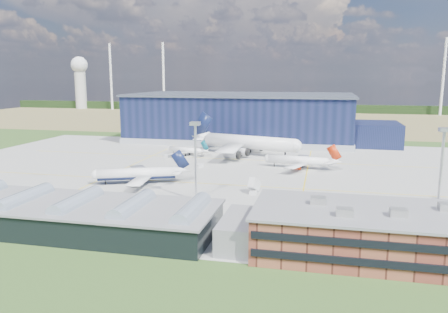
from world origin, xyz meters
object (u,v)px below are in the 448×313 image
Objects in this scene: airliner_widebody at (249,135)px; gse_tug_b at (280,222)px; ops_building at (368,232)px; gse_van_b at (322,161)px; airliner_red at (299,156)px; gse_cart_b at (167,156)px; airliner_navy at (137,168)px; airstair at (254,187)px; gse_tug_c at (278,149)px; light_mast_center at (195,148)px; light_mast_east at (442,158)px; hangar at (246,119)px; airliner_regional at (186,147)px; gse_cart_a at (199,165)px; car_b at (104,212)px.

airliner_widebody is 19.77× the size of gse_tug_b.
ops_building is 10.60× the size of gse_van_b.
airliner_red is 59.51m from gse_cart_b.
airliner_navy is 60.10m from gse_tug_b.
gse_tug_b is 0.57× the size of airstair.
airliner_navy is at bearing -116.44° from gse_tug_c.
light_mast_center is at bearing 146.31° from ops_building.
light_mast_east is 91.95m from airliner_navy.
hangar reaches higher than gse_tug_c.
airliner_regional is 7.90× the size of gse_cart_b.
light_mast_center is at bearing -98.15° from gse_tug_c.
airstair is at bearing -78.71° from hangar.
gse_cart_a is 42.75m from airstair.
airliner_red is at bearing 31.33° from gse_cart_a.
airliner_navy is (-25.17, 14.98, -10.00)m from light_mast_center.
airstair is at bearing -116.17° from gse_cart_b.
airliner_widebody is (2.48, 76.75, -6.23)m from light_mast_center.
gse_tug_c is (26.55, 46.52, -0.04)m from gse_cart_a.
airliner_red is 68.14m from gse_tug_b.
gse_tug_c is at bearing -65.69° from airliner_red.
hangar reaches higher than airliner_widebody.
gse_van_b reaches higher than gse_cart_b.
ops_building is at bearing 125.33° from airliner_navy.
light_mast_east is 5.30× the size of gse_van_b.
ops_building is 125.86m from gse_tug_c.
gse_cart_b is (-58.44, 10.34, -4.39)m from airliner_red.
gse_cart_a is at bearing -118.97° from gse_tug_c.
light_mast_east is at bearing 148.56° from airliner_navy.
light_mast_center reaches higher than gse_tug_c.
airliner_regional reaches higher than airstair.
light_mast_east is 0.69× the size of airliner_navy.
airliner_regional is 5.28× the size of gse_van_b.
airliner_red is 10.62× the size of gse_cart_b.
car_b is (-34.90, -30.65, -1.06)m from airstair.
airliner_regional is at bearing -108.49° from hangar.
hangar is 28.72× the size of airstair.
light_mast_center is 65.00m from light_mast_east.
hangar reaches higher than gse_cart_b.
gse_tug_c reaches higher than gse_cart_b.
gse_van_b is 1.50× the size of gse_cart_b.
airliner_widebody is at bearing -136.12° from airliner_navy.
car_b is at bearing 77.40° from airliner_navy.
gse_tug_c is 79.36m from airstair.
ops_building is 83.36m from airliner_navy.
car_b is at bearing 64.27° from airliner_red.
light_mast_center is 74.57m from gse_van_b.
airliner_regional is at bearing -150.39° from gse_tug_c.
gse_tug_c is 55.11m from gse_cart_b.
airstair is at bearing 81.77° from airliner_red.
car_b is at bearing -165.87° from gse_van_b.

